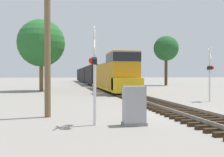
# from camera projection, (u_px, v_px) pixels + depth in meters

# --- Properties ---
(ground_plane) EXTENTS (400.00, 400.00, 0.00)m
(ground_plane) POSITION_uv_depth(u_px,v_px,m) (182.00, 114.00, 13.84)
(ground_plane) COLOR gray
(rail_track_bed) EXTENTS (2.60, 160.00, 0.31)m
(rail_track_bed) POSITION_uv_depth(u_px,v_px,m) (182.00, 111.00, 13.84)
(rail_track_bed) COLOR black
(rail_track_bed) RESTS_ON ground
(freight_train) EXTENTS (2.89, 70.51, 4.44)m
(freight_train) POSITION_uv_depth(u_px,v_px,m) (91.00, 75.00, 58.93)
(freight_train) COLOR #B77A14
(freight_train) RESTS_ON ground
(crossing_signal_near) EXTENTS (0.44, 1.01, 3.96)m
(crossing_signal_near) POSITION_uv_depth(u_px,v_px,m) (94.00, 67.00, 10.59)
(crossing_signal_near) COLOR silver
(crossing_signal_near) RESTS_ON ground
(crossing_signal_far) EXTENTS (0.56, 1.01, 4.14)m
(crossing_signal_far) POSITION_uv_depth(u_px,v_px,m) (210.00, 70.00, 20.10)
(crossing_signal_far) COLOR silver
(crossing_signal_far) RESTS_ON ground
(relay_cabinet) EXTENTS (0.97, 0.58, 1.60)m
(relay_cabinet) POSITION_uv_depth(u_px,v_px,m) (134.00, 106.00, 10.62)
(relay_cabinet) COLOR slate
(relay_cabinet) RESTS_ON ground
(utility_pole) EXTENTS (1.80, 0.30, 9.45)m
(utility_pole) POSITION_uv_depth(u_px,v_px,m) (47.00, 17.00, 12.64)
(utility_pole) COLOR brown
(utility_pole) RESTS_ON ground
(tree_far_right) EXTENTS (5.97, 5.97, 9.09)m
(tree_far_right) POSITION_uv_depth(u_px,v_px,m) (41.00, 43.00, 33.18)
(tree_far_right) COLOR brown
(tree_far_right) RESTS_ON ground
(tree_mid_background) EXTENTS (4.88, 4.88, 9.72)m
(tree_mid_background) POSITION_uv_depth(u_px,v_px,m) (166.00, 49.00, 51.31)
(tree_mid_background) COLOR #473521
(tree_mid_background) RESTS_ON ground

